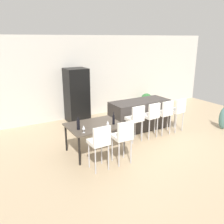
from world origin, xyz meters
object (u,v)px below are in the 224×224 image
object	(u,v)px
kitchen_island	(139,115)
bar_chair_middle	(151,115)
bar_chair_far	(178,110)
dining_chair_far	(123,135)
dining_table	(94,127)
wine_glass_right	(84,127)
refrigerator	(77,95)
bar_chair_right	(165,112)
floor_vase	(224,118)
potted_plant	(147,100)
wine_bottle_left	(114,119)
bar_chair_left	(136,118)
wine_bottle_end	(78,124)
wine_glass_middle	(108,123)
dining_chair_near	(100,141)

from	to	relation	value
kitchen_island	bar_chair_middle	size ratio (longest dim) A/B	1.82
bar_chair_far	dining_chair_far	distance (m)	2.70
kitchen_island	dining_table	world-z (taller)	kitchen_island
wine_glass_right	dining_table	bearing A→B (deg)	38.28
refrigerator	wine_glass_right	bearing A→B (deg)	-109.31
dining_chair_far	refrigerator	bearing A→B (deg)	85.61
dining_table	bar_chair_right	bearing A→B (deg)	0.40
bar_chair_far	floor_vase	distance (m)	1.58
wine_glass_right	potted_plant	size ratio (longest dim) A/B	0.27
dining_chair_far	wine_bottle_left	bearing A→B (deg)	78.29
kitchen_island	dining_chair_far	xyz separation A→B (m)	(-1.68, -1.65, 0.24)
dining_chair_far	refrigerator	world-z (taller)	refrigerator
wine_glass_right	kitchen_island	bearing A→B (deg)	25.10
bar_chair_left	wine_bottle_left	distance (m)	0.89
bar_chair_right	dining_table	xyz separation A→B (m)	(-2.33, -0.02, -0.02)
wine_bottle_end	wine_bottle_left	size ratio (longest dim) A/B	0.98
wine_bottle_left	wine_bottle_end	bearing A→B (deg)	173.20
bar_chair_right	wine_glass_right	bearing A→B (deg)	-172.53
wine_glass_right	wine_bottle_left	bearing A→B (deg)	8.92
wine_bottle_end	wine_glass_middle	size ratio (longest dim) A/B	1.78
bar_chair_left	bar_chair_far	xyz separation A→B (m)	(1.58, 0.00, 0.00)
wine_bottle_end	floor_vase	xyz separation A→B (m)	(4.74, -0.50, -0.50)
bar_chair_far	wine_glass_middle	world-z (taller)	bar_chair_far
kitchen_island	bar_chair_left	distance (m)	1.07
bar_chair_middle	bar_chair_far	distance (m)	1.03
bar_chair_right	wine_glass_middle	bearing A→B (deg)	-170.69
bar_chair_middle	dining_chair_far	xyz separation A→B (m)	(-1.53, -0.88, 0.00)
refrigerator	floor_vase	bearing A→B (deg)	-39.74
potted_plant	dining_table	bearing A→B (deg)	-145.41
bar_chair_far	floor_vase	xyz separation A→B (m)	(1.41, -0.62, -0.33)
kitchen_island	bar_chair_middle	xyz separation A→B (m)	(-0.15, -0.77, 0.24)
kitchen_island	wine_glass_middle	world-z (taller)	kitchen_island
wine_bottle_left	kitchen_island	bearing A→B (deg)	32.75
bar_chair_right	refrigerator	bearing A→B (deg)	125.71
dining_table	wine_glass_middle	xyz separation A→B (m)	(0.20, -0.33, 0.19)
dining_table	potted_plant	xyz separation A→B (m)	(3.59, 2.48, -0.30)
potted_plant	floor_vase	bearing A→B (deg)	-77.60
kitchen_island	wine_bottle_end	bearing A→B (deg)	-160.05
bar_chair_right	wine_glass_right	world-z (taller)	bar_chair_right
dining_table	refrigerator	distance (m)	2.56
bar_chair_far	dining_chair_far	world-z (taller)	same
dining_chair_far	bar_chair_middle	bearing A→B (deg)	29.78
kitchen_island	bar_chair_right	world-z (taller)	bar_chair_right
bar_chair_right	wine_bottle_left	xyz separation A→B (m)	(-1.90, -0.23, 0.17)
bar_chair_far	wine_bottle_end	xyz separation A→B (m)	(-3.33, -0.12, 0.17)
refrigerator	kitchen_island	bearing A→B (deg)	-49.98
kitchen_island	refrigerator	distance (m)	2.27
dining_chair_near	refrigerator	size ratio (longest dim) A/B	0.57
bar_chair_middle	potted_plant	bearing A→B (deg)	54.34
wine_glass_middle	potted_plant	xyz separation A→B (m)	(3.40, 2.81, -0.48)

